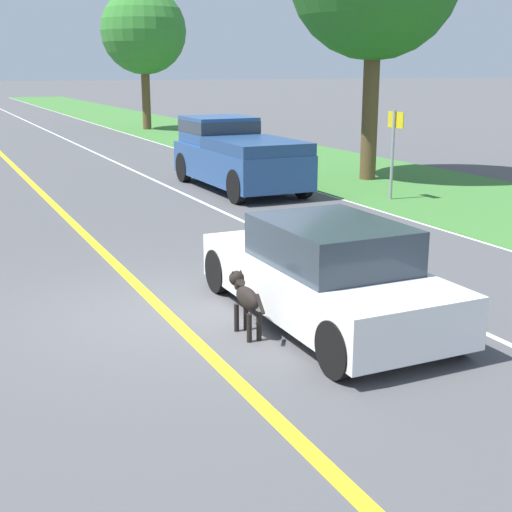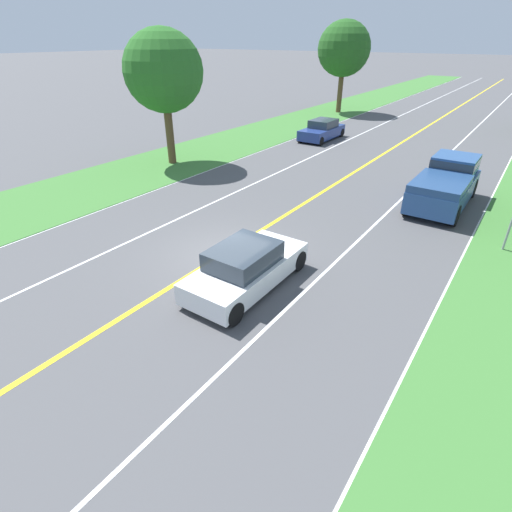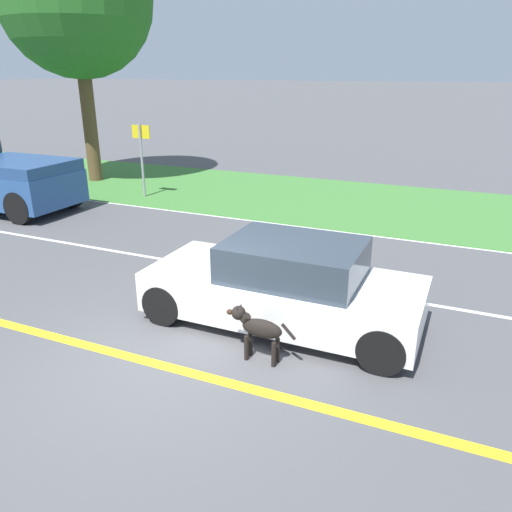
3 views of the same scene
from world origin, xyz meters
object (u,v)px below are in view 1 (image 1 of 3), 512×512
dog (245,297)px  roadside_tree_right_far (144,31)px  pickup_truck (236,153)px  street_sign (394,144)px  ego_car (325,274)px

dog → roadside_tree_right_far: (8.00, 31.13, 4.75)m
pickup_truck → street_sign: (2.88, -3.47, 0.47)m
roadside_tree_right_far → street_sign: (-0.62, -23.95, -3.79)m
ego_car → pickup_truck: size_ratio=0.83×
ego_car → dog: bearing=-178.5°
ego_car → pickup_truck: bearing=72.7°
roadside_tree_right_far → street_sign: size_ratio=3.29×
ego_car → pickup_truck: pickup_truck is taller
dog → street_sign: bearing=45.2°
dog → pickup_truck: size_ratio=0.20×
pickup_truck → roadside_tree_right_far: size_ratio=0.69×
dog → street_sign: street_sign is taller
pickup_truck → street_sign: bearing=-50.3°
roadside_tree_right_far → pickup_truck: bearing=-99.7°
pickup_truck → roadside_tree_right_far: bearing=80.3°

